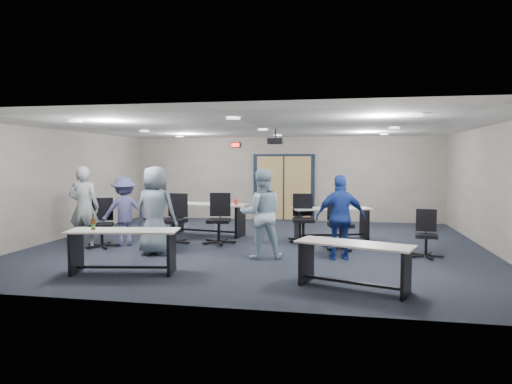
% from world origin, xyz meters
% --- Properties ---
extents(floor, '(10.00, 10.00, 0.00)m').
position_xyz_m(floor, '(0.00, 0.00, 0.00)').
color(floor, '#1C222D').
rests_on(floor, ground).
extents(back_wall, '(10.00, 0.04, 2.70)m').
position_xyz_m(back_wall, '(0.00, 4.50, 1.35)').
color(back_wall, slate).
rests_on(back_wall, floor).
extents(front_wall, '(10.00, 0.04, 2.70)m').
position_xyz_m(front_wall, '(0.00, -4.50, 1.35)').
color(front_wall, slate).
rests_on(front_wall, floor).
extents(left_wall, '(0.04, 9.00, 2.70)m').
position_xyz_m(left_wall, '(-5.00, 0.00, 1.35)').
color(left_wall, slate).
rests_on(left_wall, floor).
extents(right_wall, '(0.04, 9.00, 2.70)m').
position_xyz_m(right_wall, '(5.00, 0.00, 1.35)').
color(right_wall, slate).
rests_on(right_wall, floor).
extents(ceiling, '(10.00, 9.00, 0.04)m').
position_xyz_m(ceiling, '(0.00, 0.00, 2.70)').
color(ceiling, silver).
rests_on(ceiling, back_wall).
extents(double_door, '(2.00, 0.07, 2.20)m').
position_xyz_m(double_door, '(0.00, 4.46, 1.05)').
color(double_door, black).
rests_on(double_door, back_wall).
extents(exit_sign, '(0.32, 0.07, 0.18)m').
position_xyz_m(exit_sign, '(-1.60, 4.44, 2.45)').
color(exit_sign, black).
rests_on(exit_sign, back_wall).
extents(ceiling_projector, '(0.35, 0.32, 0.37)m').
position_xyz_m(ceiling_projector, '(0.30, 0.50, 2.40)').
color(ceiling_projector, black).
rests_on(ceiling_projector, ceiling).
extents(ceiling_can_lights, '(6.24, 5.74, 0.02)m').
position_xyz_m(ceiling_can_lights, '(0.00, 0.25, 2.67)').
color(ceiling_can_lights, silver).
rests_on(ceiling_can_lights, ceiling).
extents(table_front_left, '(1.94, 0.93, 1.04)m').
position_xyz_m(table_front_left, '(-1.84, -3.01, 0.52)').
color(table_front_left, beige).
rests_on(table_front_left, floor).
extents(table_front_right, '(1.84, 1.12, 0.71)m').
position_xyz_m(table_front_right, '(2.05, -3.27, 0.48)').
color(table_front_right, beige).
rests_on(table_front_right, floor).
extents(table_back_left, '(2.11, 0.97, 0.96)m').
position_xyz_m(table_back_left, '(-1.56, 1.14, 0.57)').
color(table_back_left, beige).
rests_on(table_back_left, floor).
extents(table_back_right, '(2.01, 1.18, 0.77)m').
position_xyz_m(table_back_right, '(1.61, 1.12, 0.53)').
color(table_back_right, beige).
rests_on(table_back_right, floor).
extents(chair_back_a, '(0.81, 0.81, 1.17)m').
position_xyz_m(chair_back_a, '(-2.00, -0.21, 0.58)').
color(chair_back_a, black).
rests_on(chair_back_a, floor).
extents(chair_back_b, '(0.82, 0.82, 1.18)m').
position_xyz_m(chair_back_b, '(-0.96, -0.00, 0.59)').
color(chair_back_b, black).
rests_on(chair_back_b, floor).
extents(chair_back_c, '(0.83, 0.83, 1.14)m').
position_xyz_m(chair_back_c, '(0.97, 0.59, 0.57)').
color(chair_back_c, black).
rests_on(chair_back_c, floor).
extents(chair_back_d, '(0.88, 0.88, 1.16)m').
position_xyz_m(chair_back_d, '(1.84, -0.14, 0.58)').
color(chair_back_d, black).
rests_on(chair_back_d, floor).
extents(chair_loose_left, '(0.90, 0.90, 1.10)m').
position_xyz_m(chair_loose_left, '(-3.42, -0.92, 0.55)').
color(chair_loose_left, black).
rests_on(chair_loose_left, floor).
extents(chair_loose_right, '(0.67, 0.67, 0.95)m').
position_xyz_m(chair_loose_right, '(3.54, -0.69, 0.48)').
color(chair_loose_right, black).
rests_on(chair_loose_right, floor).
extents(person_gray, '(0.72, 0.53, 1.83)m').
position_xyz_m(person_gray, '(-3.74, -1.08, 0.92)').
color(person_gray, gray).
rests_on(person_gray, floor).
extents(person_plaid, '(0.92, 0.63, 1.83)m').
position_xyz_m(person_plaid, '(-1.92, -1.42, 0.92)').
color(person_plaid, slate).
rests_on(person_plaid, floor).
extents(person_lightblue, '(1.01, 0.87, 1.78)m').
position_xyz_m(person_lightblue, '(0.30, -1.36, 0.89)').
color(person_lightblue, '#A9C9DF').
rests_on(person_lightblue, floor).
extents(person_navy, '(1.04, 0.59, 1.67)m').
position_xyz_m(person_navy, '(1.84, -1.19, 0.83)').
color(person_navy, navy).
rests_on(person_navy, floor).
extents(person_back, '(1.17, 1.01, 1.58)m').
position_xyz_m(person_back, '(-3.03, -0.59, 0.79)').
color(person_back, '#3E4070').
rests_on(person_back, floor).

